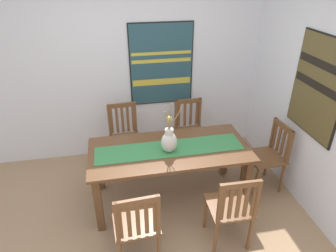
% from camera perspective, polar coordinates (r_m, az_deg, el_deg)
% --- Properties ---
extents(ground_plane, '(6.40, 6.40, 0.03)m').
position_cam_1_polar(ground_plane, '(3.47, -1.92, -20.64)').
color(ground_plane, '#A37F5B').
extents(wall_back, '(6.40, 0.12, 2.70)m').
position_cam_1_polar(wall_back, '(4.29, -6.43, 11.48)').
color(wall_back, silver).
rests_on(wall_back, ground_plane).
extents(dining_table, '(1.85, 0.85, 0.73)m').
position_cam_1_polar(dining_table, '(3.50, 0.28, -5.83)').
color(dining_table, brown).
rests_on(dining_table, ground_plane).
extents(table_runner, '(1.70, 0.36, 0.01)m').
position_cam_1_polar(table_runner, '(3.44, 0.29, -4.32)').
color(table_runner, '#388447').
rests_on(table_runner, dining_table).
extents(centerpiece_vase, '(0.20, 0.22, 0.63)m').
position_cam_1_polar(centerpiece_vase, '(3.31, 0.22, -2.77)').
color(centerpiece_vase, silver).
rests_on(centerpiece_vase, dining_table).
extents(chair_0, '(0.44, 0.44, 0.94)m').
position_cam_1_polar(chair_0, '(4.19, -8.30, -1.91)').
color(chair_0, brown).
rests_on(chair_0, ground_plane).
extents(chair_1, '(0.43, 0.43, 0.92)m').
position_cam_1_polar(chair_1, '(3.12, 12.03, -15.09)').
color(chair_1, brown).
rests_on(chair_1, ground_plane).
extents(chair_2, '(0.43, 0.43, 0.91)m').
position_cam_1_polar(chair_2, '(4.34, 4.22, -0.76)').
color(chair_2, brown).
rests_on(chair_2, ground_plane).
extents(chair_3, '(0.44, 0.44, 0.90)m').
position_cam_1_polar(chair_3, '(4.00, 18.73, -5.26)').
color(chair_3, brown).
rests_on(chair_3, ground_plane).
extents(chair_4, '(0.44, 0.44, 0.91)m').
position_cam_1_polar(chair_4, '(2.92, -6.04, -18.19)').
color(chair_4, brown).
rests_on(chair_4, ground_plane).
extents(painting_on_back_wall, '(0.90, 0.05, 1.16)m').
position_cam_1_polar(painting_on_back_wall, '(4.27, -1.28, 11.66)').
color(painting_on_back_wall, black).
extents(painting_on_side_wall, '(0.05, 0.79, 1.08)m').
position_cam_1_polar(painting_on_side_wall, '(3.54, 26.76, 6.67)').
color(painting_on_side_wall, black).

